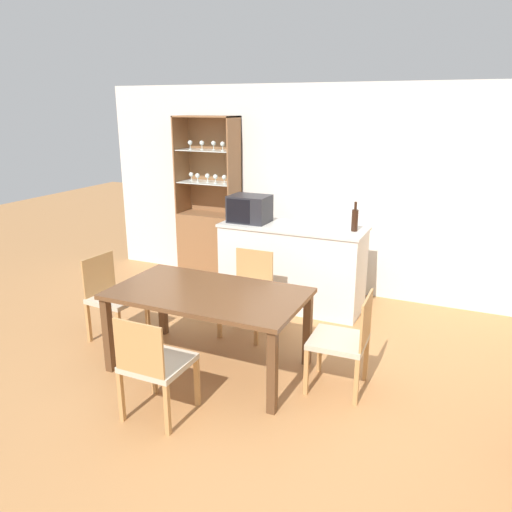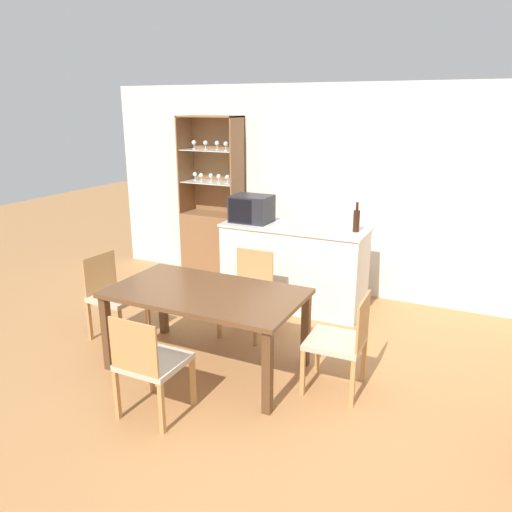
# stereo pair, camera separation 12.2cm
# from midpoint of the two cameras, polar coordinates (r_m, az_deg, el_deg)

# --- Properties ---
(ground_plane) EXTENTS (18.00, 18.00, 0.00)m
(ground_plane) POSITION_cam_midpoint_polar(r_m,az_deg,el_deg) (4.29, -0.13, -15.48)
(ground_plane) COLOR #B27A47
(wall_back) EXTENTS (6.80, 0.06, 2.55)m
(wall_back) POSITION_cam_midpoint_polar(r_m,az_deg,el_deg) (6.20, 10.00, 7.15)
(wall_back) COLOR silver
(wall_back) RESTS_ON ground_plane
(kitchen_counter) EXTENTS (1.67, 0.62, 0.97)m
(kitchen_counter) POSITION_cam_midpoint_polar(r_m,az_deg,el_deg) (5.85, 3.53, -1.17)
(kitchen_counter) COLOR silver
(kitchen_counter) RESTS_ON ground_plane
(display_cabinet) EXTENTS (0.81, 0.40, 2.17)m
(display_cabinet) POSITION_cam_midpoint_polar(r_m,az_deg,el_deg) (6.82, -5.82, 2.56)
(display_cabinet) COLOR brown
(display_cabinet) RESTS_ON ground_plane
(dining_table) EXTENTS (1.69, 0.96, 0.74)m
(dining_table) POSITION_cam_midpoint_polar(r_m,az_deg,el_deg) (4.42, -6.28, -5.08)
(dining_table) COLOR brown
(dining_table) RESTS_ON ground_plane
(dining_chair_side_right_far) EXTENTS (0.47, 0.47, 0.85)m
(dining_chair_side_right_far) POSITION_cam_midpoint_polar(r_m,az_deg,el_deg) (4.21, 9.16, -9.48)
(dining_chair_side_right_far) COLOR #C1B299
(dining_chair_side_right_far) RESTS_ON ground_plane
(dining_chair_head_far) EXTENTS (0.46, 0.46, 0.85)m
(dining_chair_head_far) POSITION_cam_midpoint_polar(r_m,az_deg,el_deg) (5.17, -1.63, -4.14)
(dining_chair_head_far) COLOR #C1B299
(dining_chair_head_far) RESTS_ON ground_plane
(dining_chair_side_left_far) EXTENTS (0.48, 0.48, 0.85)m
(dining_chair_side_left_far) POSITION_cam_midpoint_polar(r_m,az_deg,el_deg) (5.27, -16.65, -4.47)
(dining_chair_side_left_far) COLOR #C1B299
(dining_chair_side_left_far) RESTS_ON ground_plane
(dining_chair_head_near) EXTENTS (0.45, 0.45, 0.85)m
(dining_chair_head_near) POSITION_cam_midpoint_polar(r_m,az_deg,el_deg) (3.89, -12.40, -11.98)
(dining_chair_head_near) COLOR #C1B299
(dining_chair_head_near) RESTS_ON ground_plane
(microwave) EXTENTS (0.46, 0.36, 0.31)m
(microwave) POSITION_cam_midpoint_polar(r_m,az_deg,el_deg) (5.87, -1.34, 5.42)
(microwave) COLOR #232328
(microwave) RESTS_ON kitchen_counter
(wine_bottle) EXTENTS (0.07, 0.07, 0.32)m
(wine_bottle) POSITION_cam_midpoint_polar(r_m,az_deg,el_deg) (5.53, 10.60, 4.12)
(wine_bottle) COLOR black
(wine_bottle) RESTS_ON kitchen_counter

